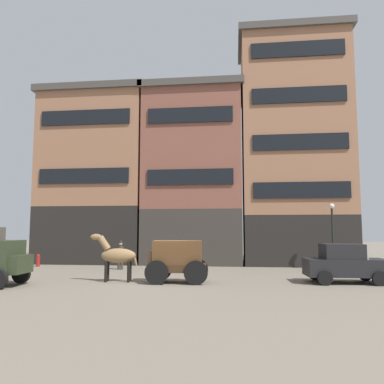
{
  "coord_description": "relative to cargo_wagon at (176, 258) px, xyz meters",
  "views": [
    {
      "loc": [
        3.3,
        -17.93,
        2.53
      ],
      "look_at": [
        0.98,
        2.08,
        4.53
      ],
      "focal_mm": 35.02,
      "sensor_mm": 36.0,
      "label": 1
    }
  ],
  "objects": [
    {
      "name": "ground_plane",
      "position": [
        -0.49,
        0.12,
        -1.15
      ],
      "size": [
        120.0,
        120.0,
        0.0
      ],
      "primitive_type": "plane",
      "color": "slate"
    },
    {
      "name": "building_far_left",
      "position": [
        -8.02,
        10.53,
        5.56
      ],
      "size": [
        8.45,
        5.89,
        13.32
      ],
      "color": "black",
      "rests_on": "ground_plane"
    },
    {
      "name": "building_center_left",
      "position": [
        -0.31,
        10.53,
        5.54
      ],
      "size": [
        7.68,
        5.89,
        13.28
      ],
      "color": "#38332D",
      "rests_on": "ground_plane"
    },
    {
      "name": "building_center_right",
      "position": [
        7.23,
        10.53,
        7.48
      ],
      "size": [
        8.09,
        5.89,
        17.15
      ],
      "color": "black",
      "rests_on": "ground_plane"
    },
    {
      "name": "cargo_wagon",
      "position": [
        0.0,
        0.0,
        0.0
      ],
      "size": [
        2.99,
        1.68,
        1.98
      ],
      "color": "#3D2819",
      "rests_on": "ground_plane"
    },
    {
      "name": "draft_horse",
      "position": [
        -2.95,
        -0.0,
        0.12
      ],
      "size": [
        2.35,
        0.71,
        2.3
      ],
      "color": "#937047",
      "rests_on": "ground_plane"
    },
    {
      "name": "sedan_dark",
      "position": [
        7.92,
        0.81,
        -0.23
      ],
      "size": [
        3.77,
        2.0,
        1.83
      ],
      "color": "black",
      "rests_on": "ground_plane"
    },
    {
      "name": "pedestrian_officer",
      "position": [
        -4.41,
        5.32,
        -0.17
      ],
      "size": [
        0.5,
        0.5,
        1.79
      ],
      "color": "#38332D",
      "rests_on": "ground_plane"
    },
    {
      "name": "streetlamp_curbside",
      "position": [
        8.79,
        6.34,
        1.52
      ],
      "size": [
        0.32,
        0.32,
        4.12
      ],
      "color": "black",
      "rests_on": "ground_plane"
    },
    {
      "name": "fire_hydrant_curbside",
      "position": [
        -10.54,
        6.54,
        -0.72
      ],
      "size": [
        0.24,
        0.24,
        0.83
      ],
      "color": "maroon",
      "rests_on": "ground_plane"
    }
  ]
}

